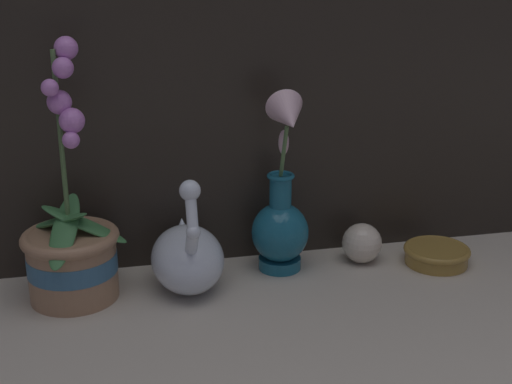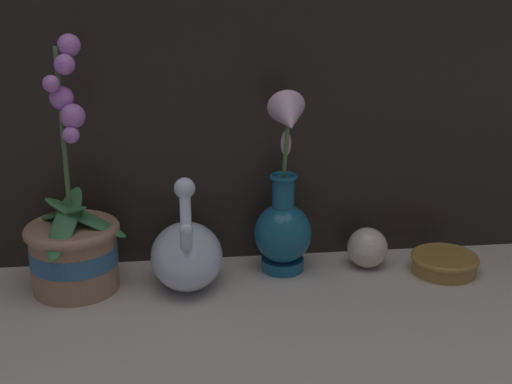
{
  "view_description": "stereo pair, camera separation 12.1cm",
  "coord_description": "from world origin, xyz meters",
  "px_view_note": "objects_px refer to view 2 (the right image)",
  "views": [
    {
      "loc": [
        -0.27,
        -1.01,
        0.56
      ],
      "look_at": [
        -0.02,
        0.1,
        0.16
      ],
      "focal_mm": 50.0,
      "sensor_mm": 36.0,
      "label": 1
    },
    {
      "loc": [
        -0.15,
        -1.03,
        0.56
      ],
      "look_at": [
        -0.02,
        0.1,
        0.16
      ],
      "focal_mm": 50.0,
      "sensor_mm": 36.0,
      "label": 2
    }
  ],
  "objects_px": {
    "orchid_potted_plant": "(73,242)",
    "glass_sphere": "(367,248)",
    "blue_vase": "(284,215)",
    "amber_dish": "(444,262)",
    "swan_figurine": "(187,252)"
  },
  "relations": [
    {
      "from": "blue_vase",
      "to": "glass_sphere",
      "type": "height_order",
      "value": "blue_vase"
    },
    {
      "from": "blue_vase",
      "to": "glass_sphere",
      "type": "distance_m",
      "value": 0.17
    },
    {
      "from": "orchid_potted_plant",
      "to": "blue_vase",
      "type": "height_order",
      "value": "orchid_potted_plant"
    },
    {
      "from": "swan_figurine",
      "to": "glass_sphere",
      "type": "bearing_deg",
      "value": 6.05
    },
    {
      "from": "blue_vase",
      "to": "orchid_potted_plant",
      "type": "bearing_deg",
      "value": -175.72
    },
    {
      "from": "blue_vase",
      "to": "amber_dish",
      "type": "height_order",
      "value": "blue_vase"
    },
    {
      "from": "blue_vase",
      "to": "glass_sphere",
      "type": "bearing_deg",
      "value": 0.66
    },
    {
      "from": "blue_vase",
      "to": "glass_sphere",
      "type": "xyz_separation_m",
      "value": [
        0.16,
        0.0,
        -0.07
      ]
    },
    {
      "from": "orchid_potted_plant",
      "to": "glass_sphere",
      "type": "xyz_separation_m",
      "value": [
        0.52,
        0.03,
        -0.05
      ]
    },
    {
      "from": "orchid_potted_plant",
      "to": "amber_dish",
      "type": "xyz_separation_m",
      "value": [
        0.65,
        -0.01,
        -0.07
      ]
    },
    {
      "from": "orchid_potted_plant",
      "to": "swan_figurine",
      "type": "bearing_deg",
      "value": -1.8
    },
    {
      "from": "orchid_potted_plant",
      "to": "swan_figurine",
      "type": "relative_size",
      "value": 1.98
    },
    {
      "from": "orchid_potted_plant",
      "to": "swan_figurine",
      "type": "distance_m",
      "value": 0.19
    },
    {
      "from": "blue_vase",
      "to": "amber_dish",
      "type": "distance_m",
      "value": 0.31
    },
    {
      "from": "swan_figurine",
      "to": "blue_vase",
      "type": "distance_m",
      "value": 0.18
    }
  ]
}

